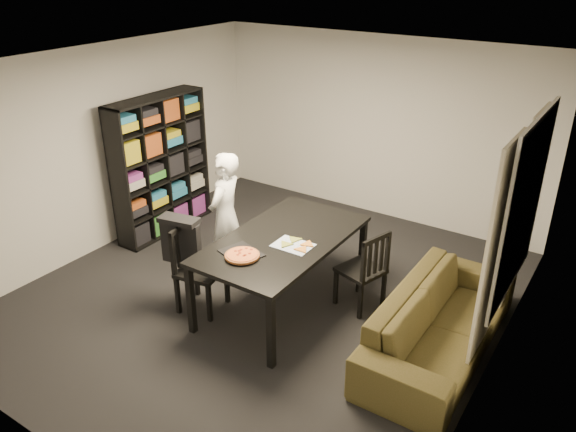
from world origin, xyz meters
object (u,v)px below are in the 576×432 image
Objects in this scene: bookshelf at (161,166)px; baking_tray at (241,253)px; dining_table at (283,244)px; person at (225,216)px; chair_right at (367,266)px; chair_left at (193,262)px; pepperoni_pizza at (242,255)px; sofa at (440,323)px.

bookshelf is 4.75× the size of baking_tray.
bookshelf is 2.53m from dining_table.
person reaches higher than dining_table.
chair_right is 1.38m from baking_tray.
baking_tray is at bearing -95.73° from chair_left.
chair_left is (1.64, -1.21, -0.39)m from bookshelf.
person is at bearing 137.88° from pepperoni_pizza.
person reaches higher than baking_tray.
pepperoni_pizza is (2.33, -1.22, -0.09)m from bookshelf.
person is 3.88× the size of baking_tray.
chair_left is at bearing -41.54° from chair_right.
chair_right is 2.34× the size of baking_tray.
chair_right reaches higher than baking_tray.
bookshelf is 5.43× the size of pepperoni_pizza.
bookshelf is 2.03× the size of chair_right.
dining_table is at bearing 72.54° from baking_tray.
bookshelf is at bearing 152.35° from pepperoni_pizza.
sofa is (1.73, 0.16, -0.43)m from dining_table.
baking_tray is at bearing 133.68° from pepperoni_pizza.
baking_tray is (2.27, -1.16, -0.11)m from bookshelf.
baking_tray reaches higher than dining_table.
dining_table is at bearing -45.51° from chair_right.
baking_tray is (0.63, 0.05, 0.27)m from chair_left.
baking_tray is at bearing -29.25° from chair_right.
chair_right is at bearing -3.94° from bookshelf.
chair_right is at bearing -68.74° from chair_left.
chair_left is 2.63m from sofa.
person reaches higher than pepperoni_pizza.
bookshelf is at bearing 83.36° from sofa.
dining_table is 1.28× the size of person.
person is at bearing 0.63° from chair_left.
baking_tray is at bearing 37.46° from person.
dining_table reaches higher than sofa.
bookshelf is 2.56m from baking_tray.
baking_tray is 0.18× the size of sofa.
bookshelf is at bearing 152.95° from baking_tray.
bookshelf reaches higher than dining_table.
sofa is at bearing 5.43° from dining_table.
chair_right reaches higher than dining_table.
sofa is at bearing 90.84° from chair_right.
sofa is at bearing -6.64° from bookshelf.
baking_tray is 1.14× the size of pepperoni_pizza.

